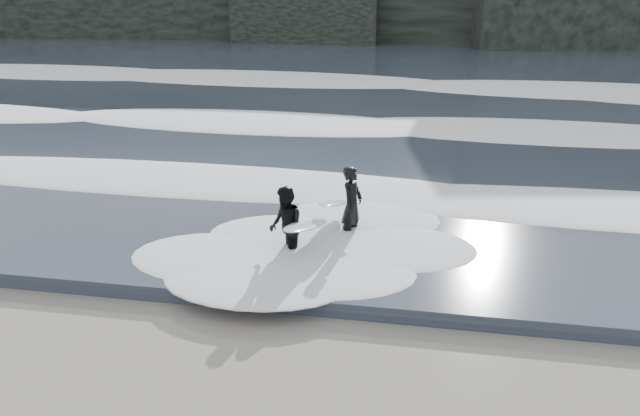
% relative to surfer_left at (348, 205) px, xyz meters
% --- Properties ---
extents(sea, '(90.00, 52.00, 0.30)m').
position_rel_surfer_left_xyz_m(sea, '(-0.33, 22.49, -0.72)').
color(sea, '#2D3543').
rests_on(sea, ground).
extents(foam_near, '(60.00, 3.20, 0.20)m').
position_rel_surfer_left_xyz_m(foam_near, '(-0.33, 2.49, -0.47)').
color(foam_near, white).
rests_on(foam_near, sea).
extents(foam_mid, '(60.00, 4.00, 0.24)m').
position_rel_surfer_left_xyz_m(foam_mid, '(-0.33, 9.49, -0.45)').
color(foam_mid, white).
rests_on(foam_mid, sea).
extents(foam_far, '(60.00, 4.80, 0.30)m').
position_rel_surfer_left_xyz_m(foam_far, '(-0.33, 18.49, -0.42)').
color(foam_far, white).
rests_on(foam_far, sea).
extents(surfer_left, '(1.00, 2.10, 1.72)m').
position_rel_surfer_left_xyz_m(surfer_left, '(0.00, 0.00, 0.00)').
color(surfer_left, black).
rests_on(surfer_left, ground).
extents(surfer_right, '(1.29, 2.19, 1.62)m').
position_rel_surfer_left_xyz_m(surfer_right, '(-0.97, -1.38, -0.04)').
color(surfer_right, black).
rests_on(surfer_right, ground).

